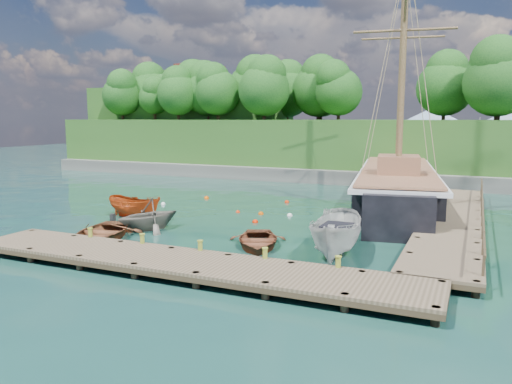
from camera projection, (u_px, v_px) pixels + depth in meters
ground at (216, 234)px, 26.74m from camera, size 160.00×160.00×0.00m
dock_near at (183, 263)px, 20.00m from camera, size 20.00×3.20×1.10m
dock_east at (453, 220)px, 28.39m from camera, size 3.20×24.00×1.10m
bollard_0 at (91, 249)px, 23.73m from camera, size 0.26×0.26×0.45m
bollard_1 at (143, 256)px, 22.53m from camera, size 0.26×0.26×0.45m
bollard_2 at (200, 264)px, 21.33m from camera, size 0.26×0.26×0.45m
bollard_3 at (265, 273)px, 20.12m from camera, size 0.26×0.26×0.45m
bollard_4 at (338, 283)px, 18.92m from camera, size 0.26×0.26×0.45m
rowboat_0 at (101, 240)px, 25.50m from camera, size 4.81×5.67×1.00m
rowboat_1 at (149, 230)px, 27.91m from camera, size 4.35×4.61×1.92m
rowboat_2 at (257, 247)px, 24.22m from camera, size 4.26×4.89×0.84m
motorboat_orange at (135, 218)px, 31.19m from camera, size 4.30×2.10×1.59m
cabin_boat_white at (337, 256)px, 22.59m from camera, size 2.62×5.71×2.13m
schooner at (397, 190)px, 35.08m from camera, size 8.16×28.05×20.72m
mooring_buoy_0 at (143, 212)px, 33.05m from camera, size 0.29×0.29×0.29m
mooring_buoy_1 at (238, 213)px, 32.96m from camera, size 0.28×0.28×0.28m
mooring_buoy_2 at (261, 214)px, 32.34m from camera, size 0.35×0.35×0.35m
mooring_buoy_3 at (290, 216)px, 31.74m from camera, size 0.35×0.35×0.35m
mooring_buoy_4 at (207, 199)px, 38.69m from camera, size 0.36×0.36×0.36m
mooring_buoy_5 at (287, 203)px, 36.84m from camera, size 0.33×0.33×0.33m
mooring_buoy_6 at (163, 205)px, 36.00m from camera, size 0.34×0.34×0.34m
mooring_buoy_7 at (255, 223)px, 29.81m from camera, size 0.35×0.35×0.35m
headland at (246, 124)px, 59.45m from camera, size 51.00×19.31×12.90m
distant_ridge at (427, 129)px, 87.67m from camera, size 117.00×40.00×10.00m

